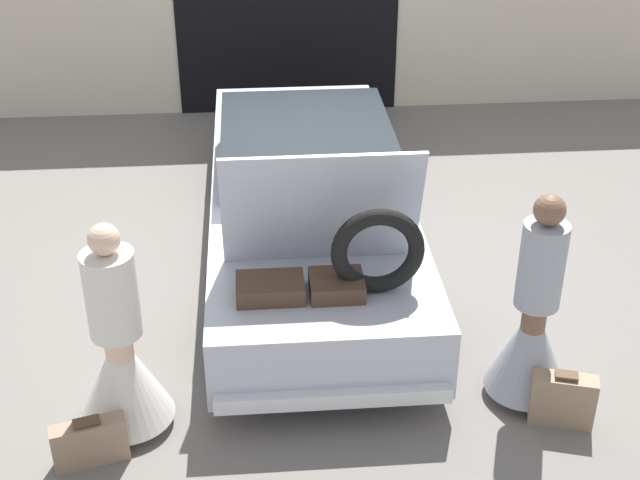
{
  "coord_description": "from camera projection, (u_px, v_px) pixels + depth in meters",
  "views": [
    {
      "loc": [
        -0.49,
        -7.37,
        4.35
      ],
      "look_at": [
        0.0,
        -1.37,
        0.9
      ],
      "focal_mm": 50.0,
      "sensor_mm": 36.0,
      "label": 1
    }
  ],
  "objects": [
    {
      "name": "ground_plane",
      "position": [
        308.0,
        251.0,
        8.57
      ],
      "size": [
        40.0,
        40.0,
        0.0
      ],
      "primitive_type": "plane",
      "color": "slate"
    },
    {
      "name": "garage_wall_back",
      "position": [
        287.0,
        3.0,
        11.13
      ],
      "size": [
        12.0,
        0.14,
        2.8
      ],
      "color": "beige",
      "rests_on": "ground_plane"
    },
    {
      "name": "suitcase_beside_right_person",
      "position": [
        562.0,
        400.0,
        6.35
      ],
      "size": [
        0.48,
        0.28,
        0.44
      ],
      "color": "#8C7259",
      "rests_on": "ground_plane"
    },
    {
      "name": "car",
      "position": [
        308.0,
        198.0,
        8.3
      ],
      "size": [
        1.81,
        5.08,
        1.76
      ],
      "color": "#B2B7C6",
      "rests_on": "ground_plane"
    },
    {
      "name": "person_right",
      "position": [
        532.0,
        329.0,
        6.42
      ],
      "size": [
        0.61,
        0.61,
        1.68
      ],
      "rotation": [
        0.0,
        0.0,
        1.31
      ],
      "color": "brown",
      "rests_on": "ground_plane"
    },
    {
      "name": "suitcase_beside_left_person",
      "position": [
        90.0,
        443.0,
        6.01
      ],
      "size": [
        0.52,
        0.27,
        0.37
      ],
      "color": "#8C7259",
      "rests_on": "ground_plane"
    },
    {
      "name": "person_left",
      "position": [
        120.0,
        358.0,
        6.16
      ],
      "size": [
        0.68,
        0.68,
        1.63
      ],
      "rotation": [
        0.0,
        0.0,
        -1.64
      ],
      "color": "beige",
      "rests_on": "ground_plane"
    }
  ]
}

